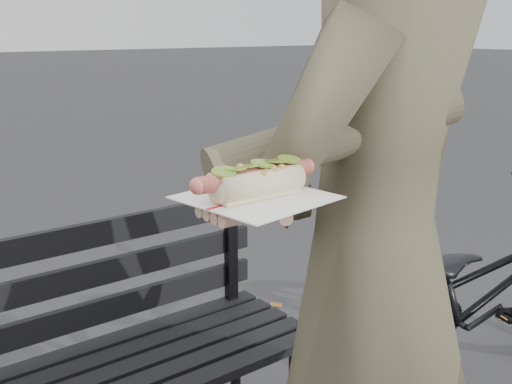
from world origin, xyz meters
The scene contains 4 objects.
park_bench centered at (-0.03, 0.90, 0.52)m, with size 1.50×0.44×0.88m.
bicycle centered at (1.57, 0.57, 0.41)m, with size 0.55×1.57×0.83m, color black.
person centered at (0.41, 0.14, 0.95)m, with size 0.69×0.46×1.90m, color #4E4A34.
held_hotdog centered at (0.20, 0.10, 1.24)m, with size 0.63×0.31×0.20m.
Camera 1 is at (-0.50, -0.65, 1.44)m, focal length 42.00 mm.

